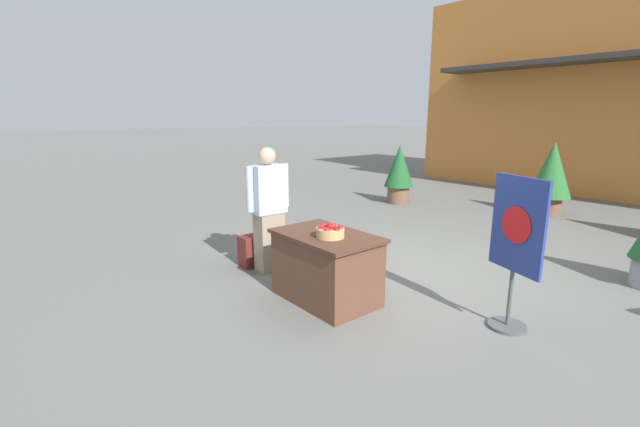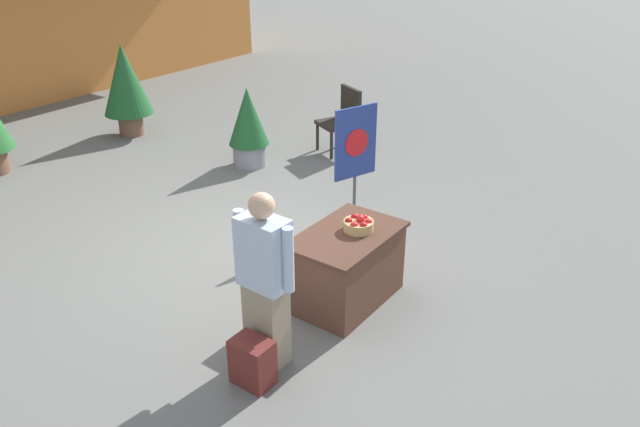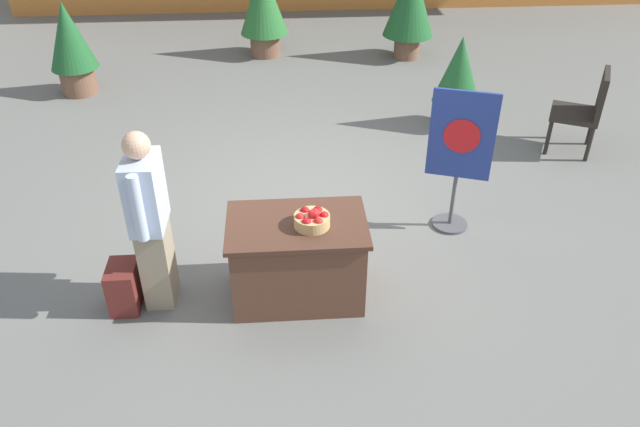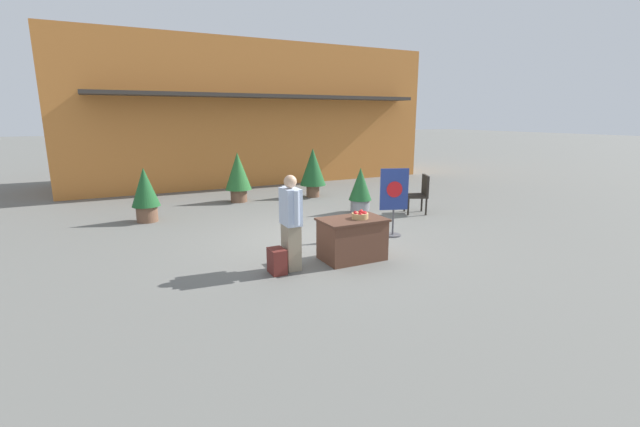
% 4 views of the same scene
% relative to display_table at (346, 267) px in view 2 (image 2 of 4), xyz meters
% --- Properties ---
extents(ground_plane, '(120.00, 120.00, 0.00)m').
position_rel_display_table_xyz_m(ground_plane, '(0.15, 1.43, -0.38)').
color(ground_plane, slate).
extents(display_table, '(1.17, 0.76, 0.76)m').
position_rel_display_table_xyz_m(display_table, '(0.00, 0.00, 0.00)').
color(display_table, brown).
rests_on(display_table, ground_plane).
extents(apple_basket, '(0.29, 0.29, 0.16)m').
position_rel_display_table_xyz_m(apple_basket, '(0.13, -0.05, 0.44)').
color(apple_basket, tan).
rests_on(apple_basket, display_table).
extents(person_visitor, '(0.27, 0.61, 1.61)m').
position_rel_display_table_xyz_m(person_visitor, '(-1.19, 0.02, 0.44)').
color(person_visitor, gray).
rests_on(person_visitor, ground_plane).
extents(backpack, '(0.24, 0.34, 0.42)m').
position_rel_display_table_xyz_m(backpack, '(-1.48, -0.06, -0.17)').
color(backpack, maroon).
rests_on(backpack, ground_plane).
extents(poster_board, '(0.59, 0.36, 1.47)m').
position_rel_display_table_xyz_m(poster_board, '(1.60, 0.94, 0.44)').
color(poster_board, '#4C4C51').
rests_on(poster_board, ground_plane).
extents(patio_chair, '(0.74, 0.74, 1.03)m').
position_rel_display_table_xyz_m(patio_chair, '(3.56, 2.44, 0.19)').
color(patio_chair, '#28231E').
rests_on(patio_chair, ground_plane).
extents(potted_plant_far_right, '(0.61, 0.61, 1.21)m').
position_rel_display_table_xyz_m(potted_plant_far_right, '(2.21, 3.25, 0.27)').
color(potted_plant_far_right, gray).
rests_on(potted_plant_far_right, ground_plane).
extents(potted_plant_near_right, '(0.83, 0.83, 1.56)m').
position_rel_display_table_xyz_m(potted_plant_near_right, '(2.07, 5.89, 0.53)').
color(potted_plant_near_right, brown).
rests_on(potted_plant_near_right, ground_plane).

